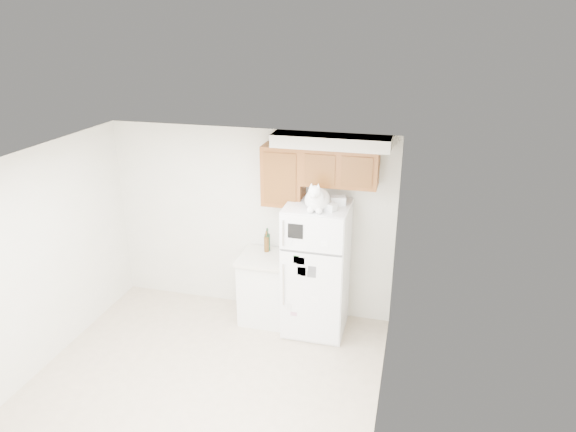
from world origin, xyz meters
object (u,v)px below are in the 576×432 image
(bottle_green, at_px, (267,240))
(storage_box_back, at_px, (338,200))
(refrigerator, at_px, (316,269))
(base_counter, at_px, (265,287))
(bottle_amber, at_px, (266,242))
(storage_box_front, at_px, (329,207))
(cat, at_px, (317,199))

(bottle_green, bearing_deg, storage_box_back, -8.76)
(refrigerator, height_order, base_counter, refrigerator)
(refrigerator, relative_size, base_counter, 1.85)
(bottle_green, xyz_separation_m, bottle_amber, (-0.01, -0.03, -0.02))
(refrigerator, xyz_separation_m, storage_box_front, (0.17, -0.14, 0.89))
(base_counter, bearing_deg, cat, -18.11)
(refrigerator, bearing_deg, base_counter, 173.91)
(storage_box_back, height_order, bottle_green, storage_box_back)
(cat, bearing_deg, storage_box_back, 50.53)
(base_counter, xyz_separation_m, bottle_green, (-0.01, 0.16, 0.62))
(refrigerator, height_order, storage_box_back, storage_box_back)
(cat, xyz_separation_m, bottle_green, (-0.72, 0.39, -0.76))
(refrigerator, bearing_deg, bottle_green, 161.69)
(base_counter, relative_size, storage_box_front, 6.13)
(base_counter, relative_size, cat, 1.75)
(refrigerator, height_order, bottle_green, refrigerator)
(storage_box_front, bearing_deg, cat, -149.60)
(base_counter, distance_m, bottle_green, 0.64)
(cat, relative_size, storage_box_front, 3.50)
(cat, bearing_deg, base_counter, 161.89)
(storage_box_front, xyz_separation_m, bottle_amber, (-0.87, 0.35, -0.68))
(refrigerator, xyz_separation_m, base_counter, (-0.69, 0.07, -0.39))
(storage_box_back, bearing_deg, refrigerator, -170.46)
(storage_box_back, xyz_separation_m, bottle_green, (-0.93, 0.14, -0.67))
(cat, relative_size, bottle_green, 1.65)
(bottle_amber, bearing_deg, refrigerator, -16.32)
(refrigerator, bearing_deg, storage_box_back, 21.51)
(base_counter, height_order, storage_box_front, storage_box_front)
(storage_box_back, xyz_separation_m, bottle_amber, (-0.93, 0.12, -0.69))
(base_counter, xyz_separation_m, cat, (0.71, -0.23, 1.38))
(storage_box_front, distance_m, bottle_green, 1.16)
(refrigerator, distance_m, storage_box_back, 0.93)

